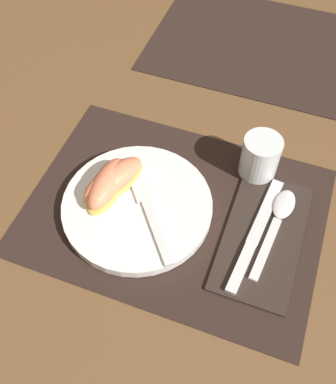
{
  "coord_description": "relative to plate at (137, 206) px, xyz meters",
  "views": [
    {
      "loc": [
        0.13,
        -0.38,
        0.62
      ],
      "look_at": [
        -0.02,
        0.02,
        0.02
      ],
      "focal_mm": 42.0,
      "sensor_mm": 36.0,
      "label": 1
    }
  ],
  "objects": [
    {
      "name": "ground_plane",
      "position": [
        0.06,
        0.02,
        -0.01
      ],
      "size": [
        3.0,
        3.0,
        0.0
      ],
      "primitive_type": "plane",
      "color": "brown"
    },
    {
      "name": "placemat",
      "position": [
        0.06,
        0.02,
        -0.01
      ],
      "size": [
        0.47,
        0.35,
        0.0
      ],
      "color": "black",
      "rests_on": "ground_plane"
    },
    {
      "name": "placemat_far",
      "position": [
        0.09,
        0.49,
        -0.01
      ],
      "size": [
        0.47,
        0.35,
        0.0
      ],
      "color": "black",
      "rests_on": "ground_plane"
    },
    {
      "name": "plate",
      "position": [
        0.0,
        0.0,
        0.0
      ],
      "size": [
        0.24,
        0.24,
        0.02
      ],
      "color": "white",
      "rests_on": "placemat"
    },
    {
      "name": "juice_glass",
      "position": [
        0.16,
        0.14,
        0.03
      ],
      "size": [
        0.06,
        0.06,
        0.08
      ],
      "color": "silver",
      "rests_on": "placemat"
    },
    {
      "name": "napkin",
      "position": [
        0.2,
        0.02,
        -0.01
      ],
      "size": [
        0.12,
        0.23,
        0.0
      ],
      "color": "#2D231E",
      "rests_on": "placemat"
    },
    {
      "name": "knife",
      "position": [
        0.19,
        0.01,
        -0.0
      ],
      "size": [
        0.04,
        0.22,
        0.01
      ],
      "color": "silver",
      "rests_on": "napkin"
    },
    {
      "name": "spoon",
      "position": [
        0.22,
        0.06,
        -0.0
      ],
      "size": [
        0.04,
        0.18,
        0.01
      ],
      "color": "silver",
      "rests_on": "napkin"
    },
    {
      "name": "fork",
      "position": [
        0.02,
        0.0,
        0.01
      ],
      "size": [
        0.14,
        0.16,
        0.0
      ],
      "color": "silver",
      "rests_on": "plate"
    },
    {
      "name": "citrus_wedge_0",
      "position": [
        -0.05,
        0.02,
        0.02
      ],
      "size": [
        0.1,
        0.13,
        0.04
      ],
      "color": "#F7C656",
      "rests_on": "plate"
    },
    {
      "name": "citrus_wedge_1",
      "position": [
        -0.05,
        0.01,
        0.02
      ],
      "size": [
        0.05,
        0.11,
        0.04
      ],
      "color": "#F7C656",
      "rests_on": "plate"
    }
  ]
}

